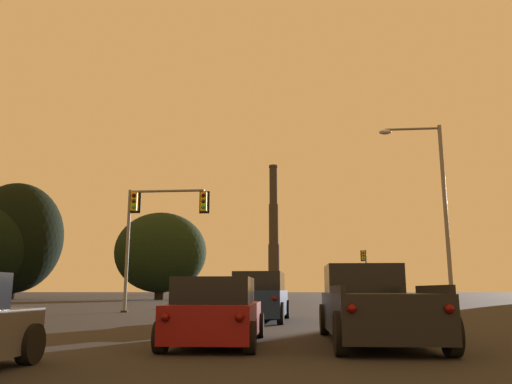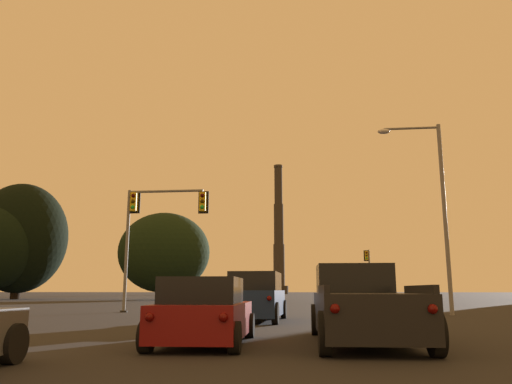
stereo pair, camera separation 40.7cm
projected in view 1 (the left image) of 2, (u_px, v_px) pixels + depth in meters
hatchback_center_lane_second at (217, 314)px, 10.90m from camera, size 2.03×4.16×1.44m
suv_center_lane_front at (260, 297)px, 19.36m from camera, size 2.19×4.94×1.86m
pickup_truck_right_lane_second at (372, 306)px, 11.48m from camera, size 2.32×5.55×1.82m
traffic_light_overhead_left at (154, 218)px, 27.46m from camera, size 4.69×0.50×6.68m
traffic_light_far_right at (365, 267)px, 57.76m from camera, size 0.78×0.50×5.78m
street_lamp at (435, 197)px, 24.98m from camera, size 3.16×0.36×9.50m
smokestack at (274, 242)px, 156.22m from camera, size 5.58×5.58×40.76m
treeline_center_right at (16, 237)px, 66.57m from camera, size 12.37×11.13×15.45m
treeline_left_mid at (161, 252)px, 62.34m from camera, size 11.44×10.30×10.80m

